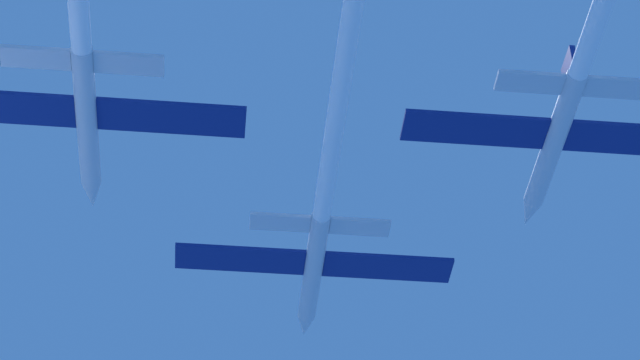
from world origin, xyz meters
TOP-DOWN VIEW (x-y plane):
  - jet_lead at (0.54, -11.43)m, footprint 18.45×45.66m

SIDE VIEW (x-z plane):
  - jet_lead at x=0.54m, z-range -1.75..1.31m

